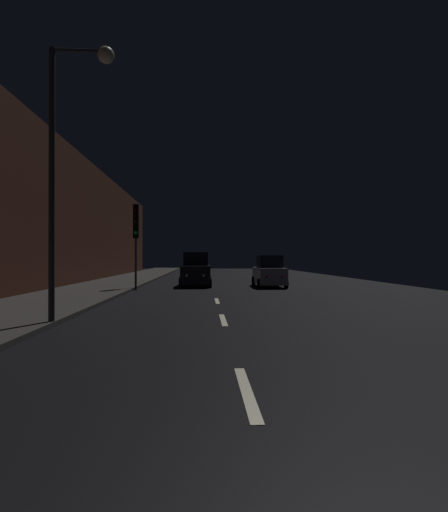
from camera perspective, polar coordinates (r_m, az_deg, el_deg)
ground at (r=26.94m, az=-1.77°, el=-4.18°), size 25.72×84.00×0.02m
sidewalk_left at (r=27.60m, az=-15.76°, el=-3.89°), size 4.40×84.00×0.15m
building_facade_left at (r=25.07m, az=-23.37°, el=5.79°), size 0.80×63.00×8.92m
lane_centerline at (r=11.40m, az=-0.03°, el=-9.40°), size 0.16×13.57×0.01m
traffic_light_far_left at (r=22.92m, az=-12.51°, el=3.94°), size 0.37×0.48×4.82m
streetlamp_overhead at (r=11.65m, az=-21.27°, el=15.08°), size 1.70×0.44×7.42m
car_approaching_headlights at (r=25.81m, az=-4.05°, el=-2.11°), size 2.00×4.32×2.18m
car_parked_right_far at (r=25.19m, az=6.46°, el=-2.36°), size 1.81×3.92×1.97m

